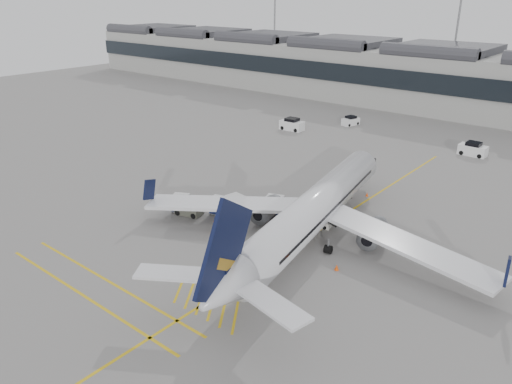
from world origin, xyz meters
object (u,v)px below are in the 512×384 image
Objects in this scene: ramp_agent_a at (286,213)px; pushback_tug at (189,208)px; airliner_main at (312,211)px; baggage_cart_a at (274,205)px; ramp_agent_b at (217,223)px; belt_loader at (314,220)px.

pushback_tug is at bearing 164.72° from ramp_agent_a.
pushback_tug is (-13.31, -3.44, -2.29)m from airliner_main.
baggage_cart_a is 9.11m from pushback_tug.
baggage_cart_a is 2.19m from ramp_agent_a.
airliner_main reaches higher than pushback_tug.
ramp_agent_a is 7.33m from ramp_agent_b.
airliner_main is at bearing -66.44° from ramp_agent_a.
pushback_tug is at bearing -176.28° from airliner_main.
belt_loader is at bearing -12.34° from baggage_cart_a.
airliner_main is at bearing -75.09° from belt_loader.
baggage_cart_a is (-4.66, -0.58, 0.59)m from belt_loader.
airliner_main reaches higher than ramp_agent_b.
ramp_agent_a is (-4.23, 1.68, -1.96)m from airliner_main.
airliner_main is 7.00m from baggage_cart_a.
baggage_cart_a is (-6.31, 2.37, -1.88)m from airliner_main.
baggage_cart_a is at bearing 117.12° from ramp_agent_a.
belt_loader is 1.42× the size of pushback_tug.
belt_loader is at bearing 108.42° from airliner_main.
ramp_agent_a is (-2.58, -1.26, 0.50)m from belt_loader.
ramp_agent_a is at bearing -135.74° from ramp_agent_b.
baggage_cart_a reaches higher than pushback_tug.
ramp_agent_a is 10.43m from pushback_tug.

